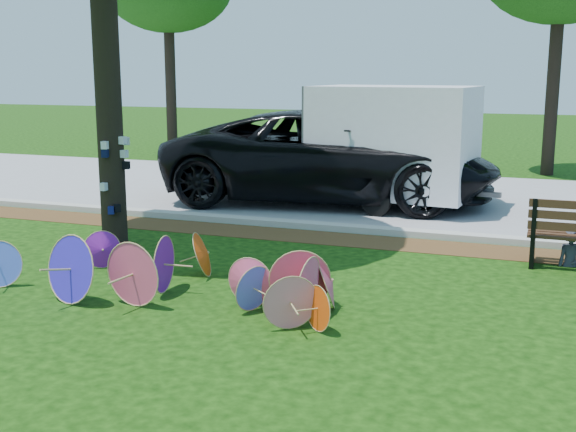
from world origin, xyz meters
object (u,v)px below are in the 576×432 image
Objects in this scene: parasol_pile at (201,274)px; black_van at (331,157)px; cargo_trailer at (394,141)px; person_left at (573,231)px.

parasol_pile is 7.67m from black_van.
black_van is 2.24× the size of cargo_trailer.
person_left is (3.59, -3.83, -0.92)m from cargo_trailer.
black_van is at bearing 175.94° from cargo_trailer.
person_left is at bearing 37.69° from parasol_pile.
black_van is at bearing 123.72° from person_left.
parasol_pile is at bearing -159.71° from person_left.
parasol_pile is 1.59× the size of cargo_trailer.
cargo_trailer is 3.04× the size of person_left.
parasol_pile is 4.85× the size of person_left.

